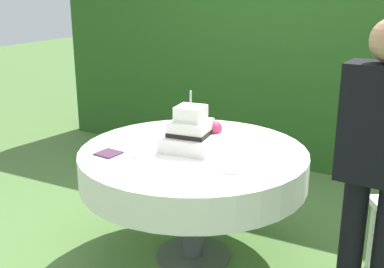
# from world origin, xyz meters

# --- Properties ---
(ground_plane) EXTENTS (20.00, 20.00, 0.00)m
(ground_plane) POSITION_xyz_m (0.00, 0.00, 0.00)
(ground_plane) COLOR #547A3D
(foliage_hedge) EXTENTS (5.13, 0.51, 2.31)m
(foliage_hedge) POSITION_xyz_m (0.00, 2.12, 1.15)
(foliage_hedge) COLOR #28561E
(foliage_hedge) RESTS_ON ground_plane
(cake_table) EXTENTS (1.42, 1.42, 0.75)m
(cake_table) POSITION_xyz_m (0.00, 0.00, 0.64)
(cake_table) COLOR #4C4C51
(cake_table) RESTS_ON ground_plane
(wedding_cake) EXTENTS (0.35, 0.35, 0.37)m
(wedding_cake) POSITION_xyz_m (-0.02, 0.01, 0.85)
(wedding_cake) COLOR white
(wedding_cake) RESTS_ON cake_table
(serving_plate_near) EXTENTS (0.11, 0.11, 0.01)m
(serving_plate_near) POSITION_xyz_m (0.29, 0.14, 0.75)
(serving_plate_near) COLOR white
(serving_plate_near) RESTS_ON cake_table
(serving_plate_far) EXTENTS (0.13, 0.13, 0.01)m
(serving_plate_far) POSITION_xyz_m (-0.22, -0.24, 0.75)
(serving_plate_far) COLOR white
(serving_plate_far) RESTS_ON cake_table
(serving_plate_left) EXTENTS (0.12, 0.12, 0.01)m
(serving_plate_left) POSITION_xyz_m (0.35, -0.21, 0.75)
(serving_plate_left) COLOR white
(serving_plate_left) RESTS_ON cake_table
(serving_plate_right) EXTENTS (0.10, 0.10, 0.01)m
(serving_plate_right) POSITION_xyz_m (-0.30, 0.22, 0.75)
(serving_plate_right) COLOR white
(serving_plate_right) RESTS_ON cake_table
(napkin_stack) EXTENTS (0.14, 0.14, 0.01)m
(napkin_stack) POSITION_xyz_m (-0.41, -0.31, 0.75)
(napkin_stack) COLOR #4C2D47
(napkin_stack) RESTS_ON cake_table
(standing_person) EXTENTS (0.37, 0.23, 1.60)m
(standing_person) POSITION_xyz_m (1.10, -0.25, 0.93)
(standing_person) COLOR black
(standing_person) RESTS_ON ground_plane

